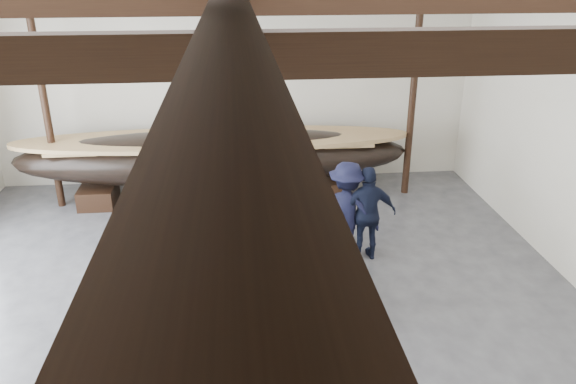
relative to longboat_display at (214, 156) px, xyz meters
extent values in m
cube|color=#3D3D42|center=(0.44, -4.86, -0.93)|extent=(10.00, 12.00, 0.01)
cube|color=silver|center=(0.44, 1.14, 1.32)|extent=(10.00, 0.02, 4.50)
cube|color=black|center=(0.44, -8.36, 3.32)|extent=(9.80, 0.12, 0.18)
cube|color=black|center=(0.44, -5.86, 3.32)|extent=(9.80, 0.12, 0.18)
cylinder|color=black|center=(-3.06, 0.00, 1.32)|extent=(0.14, 0.14, 4.50)
cylinder|color=black|center=(3.94, 0.00, 1.32)|extent=(0.14, 0.14, 4.50)
cube|color=black|center=(-2.33, 0.00, -0.73)|extent=(0.68, 0.87, 0.39)
cube|color=black|center=(2.33, 0.00, -0.73)|extent=(0.68, 0.87, 0.39)
ellipsoid|color=black|center=(0.00, 0.00, -0.01)|extent=(7.76, 1.55, 1.07)
cube|color=#9E7A4C|center=(0.00, 0.00, 0.28)|extent=(6.21, 1.02, 0.06)
cone|color=silver|center=(1.23, -3.87, -0.55)|extent=(1.83, 1.83, 0.75)
cylinder|color=silver|center=(1.23, -3.87, -0.16)|extent=(1.55, 1.55, 0.04)
cube|color=#B31113|center=(1.23, -3.87, -0.14)|extent=(1.71, 0.62, 0.01)
cube|color=white|center=(1.42, -3.87, -0.11)|extent=(0.60, 0.40, 0.07)
cylinder|color=white|center=(0.65, -4.02, -0.04)|extent=(0.18, 0.18, 0.20)
cylinder|color=white|center=(0.61, -3.55, -0.03)|extent=(0.18, 0.18, 0.22)
cube|color=maroon|center=(0.85, -4.29, -0.13)|extent=(0.30, 0.24, 0.03)
cone|color=silver|center=(1.79, -3.99, -0.08)|extent=(0.09, 0.09, 0.12)
imported|color=navy|center=(0.01, -2.59, -0.18)|extent=(0.62, 0.48, 1.50)
imported|color=#1FA181|center=(1.32, -2.43, -0.21)|extent=(0.73, 0.58, 1.43)
imported|color=black|center=(2.18, -2.53, -0.11)|extent=(1.21, 0.96, 1.64)
imported|color=black|center=(2.50, -2.64, -0.14)|extent=(0.95, 0.45, 1.59)
camera|label=1|loc=(0.45, -10.59, 3.68)|focal=35.00mm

